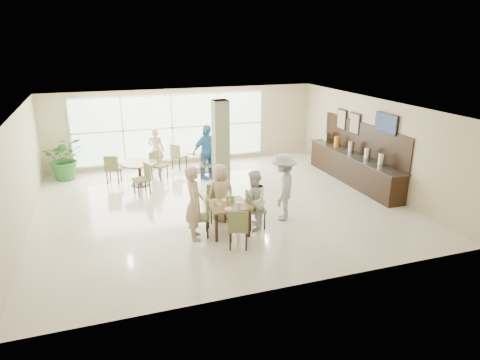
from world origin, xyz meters
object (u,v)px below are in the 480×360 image
object	(u,v)px
round_table_right	(202,155)
buffet_counter	(353,166)
round_table_left	(139,168)
adult_a	(207,152)
adult_standing	(156,150)
main_table	(228,208)
teen_right	(254,200)
adult_b	(222,148)
teen_standing	(283,187)
potted_plant	(65,158)
teen_far	(221,193)
teen_left	(194,203)

from	to	relation	value
round_table_right	buffet_counter	distance (m)	5.22
round_table_left	round_table_right	world-z (taller)	same
adult_a	adult_standing	world-z (taller)	adult_a
main_table	buffet_counter	distance (m)	5.54
round_table_right	adult_standing	world-z (taller)	adult_standing
teen_right	adult_b	xyz separation A→B (m)	(0.72, 5.10, 0.04)
round_table_right	teen_standing	xyz separation A→B (m)	(0.96, -4.83, 0.30)
round_table_left	buffet_counter	xyz separation A→B (m)	(6.65, -1.99, -0.03)
main_table	teen_right	bearing A→B (deg)	0.49
potted_plant	adult_standing	distance (m)	3.00
adult_a	adult_standing	bearing A→B (deg)	115.35
round_table_left	buffet_counter	size ratio (longest dim) A/B	0.24
teen_far	buffet_counter	bearing A→B (deg)	-171.21
main_table	round_table_right	xyz separation A→B (m)	(0.65, 5.16, -0.07)
main_table	potted_plant	bearing A→B (deg)	124.15
teen_right	teen_standing	bearing A→B (deg)	127.18
teen_left	teen_standing	size ratio (longest dim) A/B	1.00
teen_standing	adult_b	xyz separation A→B (m)	(-0.22, 4.77, -0.09)
teen_standing	adult_a	distance (m)	4.05
round_table_right	buffet_counter	size ratio (longest dim) A/B	0.25
adult_standing	main_table	bearing A→B (deg)	121.65
main_table	buffet_counter	xyz separation A→B (m)	(5.03, 2.33, -0.10)
buffet_counter	adult_standing	bearing A→B (deg)	150.51
teen_far	teen_standing	bearing A→B (deg)	155.04
round_table_right	teen_right	xyz separation A→B (m)	(0.03, -5.16, 0.17)
round_table_right	potted_plant	xyz separation A→B (m)	(-4.54, 0.57, 0.14)
teen_standing	teen_right	bearing A→B (deg)	-40.23
teen_left	teen_far	distance (m)	1.21
teen_right	teen_standing	size ratio (longest dim) A/B	0.85
main_table	teen_left	bearing A→B (deg)	-178.06
potted_plant	teen_far	bearing A→B (deg)	-51.37
round_table_right	teen_standing	world-z (taller)	teen_standing
teen_standing	adult_standing	bearing A→B (deg)	-124.39
buffet_counter	adult_a	bearing A→B (deg)	156.63
potted_plant	teen_right	bearing A→B (deg)	-51.47
round_table_left	potted_plant	world-z (taller)	potted_plant
main_table	round_table_left	size ratio (longest dim) A/B	0.83
buffet_counter	teen_far	size ratio (longest dim) A/B	3.12
round_table_right	adult_standing	distance (m)	1.63
buffet_counter	teen_standing	size ratio (longest dim) A/B	2.65
main_table	round_table_right	distance (m)	5.20
round_table_left	teen_right	size ratio (longest dim) A/B	0.76
buffet_counter	adult_b	bearing A→B (deg)	142.70
teen_far	teen_standing	xyz separation A→B (m)	(1.55, -0.46, 0.13)
round_table_right	adult_standing	xyz separation A→B (m)	(-1.53, 0.51, 0.20)
round_table_left	adult_standing	xyz separation A→B (m)	(0.74, 1.36, 0.20)
teen_far	teen_right	bearing A→B (deg)	119.46
buffet_counter	teen_left	distance (m)	6.31
adult_b	adult_standing	xyz separation A→B (m)	(-2.28, 0.57, -0.01)
teen_far	teen_right	xyz separation A→B (m)	(0.61, -0.79, 0.00)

